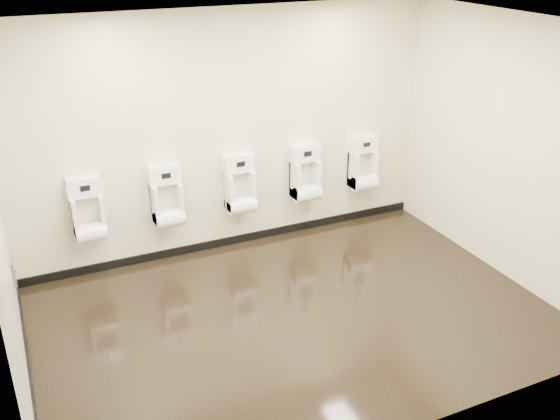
{
  "coord_description": "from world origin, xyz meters",
  "views": [
    {
      "loc": [
        -2.31,
        -4.68,
        3.56
      ],
      "look_at": [
        0.09,
        0.55,
        0.93
      ],
      "focal_mm": 40.0,
      "sensor_mm": 36.0,
      "label": 1
    }
  ],
  "objects_px": {
    "urinal_0": "(88,214)",
    "urinal_1": "(167,200)",
    "access_panel": "(13,270)",
    "urinal_2": "(240,188)",
    "urinal_4": "(363,167)",
    "urinal_3": "(305,177)"
  },
  "relations": [
    {
      "from": "urinal_0",
      "to": "urinal_1",
      "type": "bearing_deg",
      "value": 0.0
    },
    {
      "from": "urinal_0",
      "to": "access_panel",
      "type": "bearing_deg",
      "value": -152.29
    },
    {
      "from": "urinal_2",
      "to": "urinal_4",
      "type": "relative_size",
      "value": 1.0
    },
    {
      "from": "access_panel",
      "to": "urinal_4",
      "type": "relative_size",
      "value": 0.36
    },
    {
      "from": "urinal_1",
      "to": "urinal_3",
      "type": "bearing_deg",
      "value": 0.0
    },
    {
      "from": "urinal_4",
      "to": "urinal_1",
      "type": "bearing_deg",
      "value": 180.0
    },
    {
      "from": "urinal_0",
      "to": "urinal_2",
      "type": "relative_size",
      "value": 1.0
    },
    {
      "from": "urinal_1",
      "to": "urinal_4",
      "type": "xyz_separation_m",
      "value": [
        2.55,
        0.0,
        0.0
      ]
    },
    {
      "from": "urinal_2",
      "to": "urinal_3",
      "type": "height_order",
      "value": "same"
    },
    {
      "from": "urinal_2",
      "to": "urinal_4",
      "type": "xyz_separation_m",
      "value": [
        1.68,
        0.0,
        0.0
      ]
    },
    {
      "from": "urinal_0",
      "to": "urinal_1",
      "type": "height_order",
      "value": "same"
    },
    {
      "from": "urinal_1",
      "to": "urinal_3",
      "type": "xyz_separation_m",
      "value": [
        1.73,
        0.0,
        0.0
      ]
    },
    {
      "from": "urinal_2",
      "to": "urinal_0",
      "type": "bearing_deg",
      "value": 180.0
    },
    {
      "from": "access_panel",
      "to": "urinal_1",
      "type": "xyz_separation_m",
      "value": [
        1.68,
        0.43,
        0.27
      ]
    },
    {
      "from": "urinal_0",
      "to": "urinal_4",
      "type": "bearing_deg",
      "value": 0.0
    },
    {
      "from": "access_panel",
      "to": "urinal_2",
      "type": "distance_m",
      "value": 2.6
    },
    {
      "from": "access_panel",
      "to": "urinal_4",
      "type": "bearing_deg",
      "value": 5.79
    },
    {
      "from": "urinal_1",
      "to": "urinal_0",
      "type": "bearing_deg",
      "value": 180.0
    },
    {
      "from": "access_panel",
      "to": "urinal_2",
      "type": "xyz_separation_m",
      "value": [
        2.55,
        0.43,
        0.27
      ]
    },
    {
      "from": "access_panel",
      "to": "urinal_3",
      "type": "xyz_separation_m",
      "value": [
        3.4,
        0.43,
        0.27
      ]
    },
    {
      "from": "urinal_0",
      "to": "urinal_2",
      "type": "xyz_separation_m",
      "value": [
        1.73,
        0.0,
        0.0
      ]
    },
    {
      "from": "urinal_3",
      "to": "urinal_4",
      "type": "xyz_separation_m",
      "value": [
        0.82,
        0.0,
        0.0
      ]
    }
  ]
}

